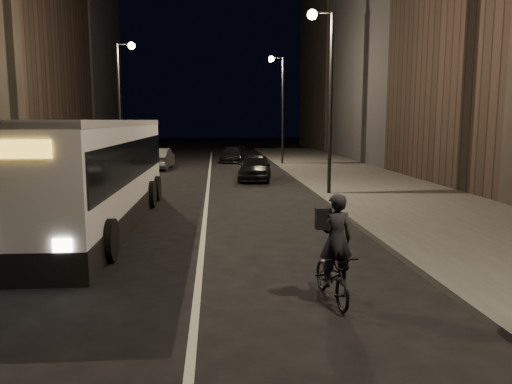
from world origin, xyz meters
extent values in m
plane|color=black|center=(0.00, 0.00, 0.00)|extent=(180.00, 180.00, 0.00)
cube|color=#373734|center=(8.50, 14.00, 0.08)|extent=(7.00, 70.00, 0.16)
cube|color=#373734|center=(-8.50, 14.00, 0.08)|extent=(7.00, 70.00, 0.16)
cube|color=black|center=(16.00, 27.50, 10.50)|extent=(8.00, 61.00, 21.00)
cylinder|color=black|center=(5.60, 12.00, 4.16)|extent=(0.16, 0.16, 8.00)
cube|color=black|center=(5.15, 12.00, 8.16)|extent=(0.90, 0.08, 0.08)
sphere|color=#FFD18C|center=(4.70, 12.00, 8.06)|extent=(0.44, 0.44, 0.44)
cylinder|color=black|center=(5.60, 28.00, 4.16)|extent=(0.16, 0.16, 8.00)
cube|color=black|center=(5.15, 28.00, 8.16)|extent=(0.90, 0.08, 0.08)
sphere|color=#FFD18C|center=(4.70, 28.00, 8.06)|extent=(0.44, 0.44, 0.44)
cylinder|color=black|center=(-5.60, 22.00, 4.16)|extent=(0.16, 0.16, 8.00)
cube|color=black|center=(-5.15, 22.00, 8.16)|extent=(0.90, 0.08, 0.08)
sphere|color=#FFD18C|center=(-4.70, 22.00, 8.06)|extent=(0.44, 0.44, 0.44)
cube|color=silver|center=(-3.60, 6.44, 1.73)|extent=(2.79, 12.96, 3.45)
cube|color=black|center=(-3.60, 6.44, 2.21)|extent=(2.88, 12.53, 1.24)
cube|color=silver|center=(-3.60, 6.44, 3.40)|extent=(2.82, 12.96, 0.19)
cube|color=gold|center=(-3.65, -0.03, 2.91)|extent=(1.51, 0.14, 0.38)
cylinder|color=black|center=(-2.29, 1.90, 0.54)|extent=(0.39, 1.08, 1.08)
cylinder|color=black|center=(-4.92, 10.55, 0.54)|extent=(0.39, 1.08, 1.08)
cylinder|color=black|center=(-2.22, 10.53, 0.54)|extent=(0.39, 1.08, 1.08)
imported|color=black|center=(2.63, -1.22, 0.49)|extent=(0.82, 1.92, 0.98)
imported|color=black|center=(2.63, -1.42, 1.26)|extent=(0.69, 0.49, 1.79)
imported|color=black|center=(2.70, 18.47, 0.76)|extent=(2.36, 4.68, 1.53)
imported|color=#38393B|center=(-3.60, 25.61, 0.76)|extent=(1.88, 4.70, 1.52)
imported|color=black|center=(1.83, 31.39, 0.64)|extent=(2.38, 4.60, 1.28)
camera|label=1|loc=(0.39, -10.40, 3.49)|focal=35.00mm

